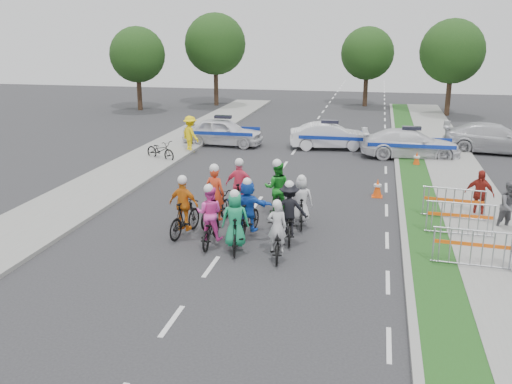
% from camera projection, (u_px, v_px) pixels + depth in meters
% --- Properties ---
extents(ground, '(90.00, 90.00, 0.00)m').
position_uv_depth(ground, '(211.00, 267.00, 15.17)').
color(ground, '#28282B').
rests_on(ground, ground).
extents(curb_right, '(0.20, 60.00, 0.12)m').
position_uv_depth(curb_right, '(402.00, 219.00, 18.83)').
color(curb_right, gray).
rests_on(curb_right, ground).
extents(grass_strip, '(1.20, 60.00, 0.11)m').
position_uv_depth(grass_strip, '(424.00, 220.00, 18.69)').
color(grass_strip, '#224616').
rests_on(grass_strip, ground).
extents(sidewalk_right, '(2.40, 60.00, 0.13)m').
position_uv_depth(sidewalk_right, '(482.00, 224.00, 18.32)').
color(sidewalk_right, gray).
rests_on(sidewalk_right, ground).
extents(sidewalk_left, '(3.00, 60.00, 0.13)m').
position_uv_depth(sidewalk_left, '(81.00, 197.00, 21.17)').
color(sidewalk_left, gray).
rests_on(sidewalk_left, ground).
extents(rider_0, '(0.82, 1.73, 1.70)m').
position_uv_depth(rider_0, '(277.00, 238.00, 15.65)').
color(rider_0, black).
rests_on(rider_0, ground).
extents(rider_1, '(0.85, 1.81, 1.84)m').
position_uv_depth(rider_1, '(236.00, 227.00, 16.08)').
color(rider_1, black).
rests_on(rider_1, ground).
extents(rider_2, '(0.80, 1.85, 1.86)m').
position_uv_depth(rider_2, '(210.00, 222.00, 16.57)').
color(rider_2, black).
rests_on(rider_2, ground).
extents(rider_3, '(1.02, 1.89, 1.93)m').
position_uv_depth(rider_3, '(184.00, 212.00, 17.29)').
color(rider_3, black).
rests_on(rider_3, ground).
extents(rider_4, '(1.11, 1.90, 1.87)m').
position_uv_depth(rider_4, '(289.00, 217.00, 16.92)').
color(rider_4, black).
rests_on(rider_4, ground).
extents(rider_5, '(1.52, 1.81, 1.85)m').
position_uv_depth(rider_5, '(248.00, 211.00, 17.27)').
color(rider_5, black).
rests_on(rider_5, ground).
extents(rider_6, '(1.08, 2.09, 2.03)m').
position_uv_depth(rider_6, '(216.00, 204.00, 18.30)').
color(rider_6, black).
rests_on(rider_6, ground).
extents(rider_7, '(0.79, 1.69, 1.72)m').
position_uv_depth(rider_7, '(301.00, 206.00, 18.11)').
color(rider_7, black).
rests_on(rider_7, ground).
extents(rider_8, '(0.95, 2.07, 2.03)m').
position_uv_depth(rider_8, '(277.00, 196.00, 18.92)').
color(rider_8, black).
rests_on(rider_8, ground).
extents(rider_9, '(0.98, 1.86, 1.95)m').
position_uv_depth(rider_9, '(240.00, 192.00, 19.38)').
color(rider_9, black).
rests_on(rider_9, ground).
extents(police_car_0, '(4.39, 1.99, 1.46)m').
position_uv_depth(police_car_0, '(223.00, 132.00, 30.75)').
color(police_car_0, white).
rests_on(police_car_0, ground).
extents(police_car_1, '(4.29, 2.11, 1.35)m').
position_uv_depth(police_car_1, '(329.00, 136.00, 29.86)').
color(police_car_1, white).
rests_on(police_car_1, ground).
extents(police_car_2, '(4.90, 2.30, 1.38)m').
position_uv_depth(police_car_2, '(410.00, 144.00, 27.82)').
color(police_car_2, white).
rests_on(police_car_2, ground).
extents(civilian_sedan, '(5.28, 2.66, 1.47)m').
position_uv_depth(civilian_sedan, '(495.00, 138.00, 28.89)').
color(civilian_sedan, silver).
rests_on(civilian_sedan, ground).
extents(spectator_1, '(0.95, 0.87, 1.60)m').
position_uv_depth(spectator_1, '(510.00, 206.00, 17.66)').
color(spectator_1, '#535358').
rests_on(spectator_1, ground).
extents(spectator_2, '(1.04, 0.74, 1.64)m').
position_uv_depth(spectator_2, '(479.00, 194.00, 18.91)').
color(spectator_2, maroon).
rests_on(spectator_2, ground).
extents(marshal_hiviz, '(1.38, 1.28, 1.86)m').
position_uv_depth(marshal_hiviz, '(190.00, 134.00, 28.98)').
color(marshal_hiviz, yellow).
rests_on(marshal_hiviz, ground).
extents(barrier_0, '(2.03, 0.65, 1.12)m').
position_uv_depth(barrier_0, '(471.00, 250.00, 14.84)').
color(barrier_0, '#A5A8AD').
rests_on(barrier_0, ground).
extents(barrier_1, '(2.02, 0.59, 1.12)m').
position_uv_depth(barrier_1, '(460.00, 220.00, 17.11)').
color(barrier_1, '#A5A8AD').
rests_on(barrier_1, ground).
extents(barrier_2, '(2.04, 0.72, 1.12)m').
position_uv_depth(barrier_2, '(453.00, 205.00, 18.62)').
color(barrier_2, '#A5A8AD').
rests_on(barrier_2, ground).
extents(cone_0, '(0.40, 0.40, 0.70)m').
position_uv_depth(cone_0, '(377.00, 188.00, 21.38)').
color(cone_0, '#F24C0C').
rests_on(cone_0, ground).
extents(cone_1, '(0.40, 0.40, 0.70)m').
position_uv_depth(cone_1, '(417.00, 159.00, 26.08)').
color(cone_1, '#F24C0C').
rests_on(cone_1, ground).
extents(parked_bike, '(1.94, 1.41, 0.97)m').
position_uv_depth(parked_bike, '(160.00, 150.00, 27.28)').
color(parked_bike, black).
rests_on(parked_bike, ground).
extents(tree_0, '(4.20, 4.20, 6.30)m').
position_uv_depth(tree_0, '(137.00, 55.00, 43.15)').
color(tree_0, '#382619').
rests_on(tree_0, ground).
extents(tree_1, '(4.55, 4.55, 6.82)m').
position_uv_depth(tree_1, '(452.00, 51.00, 40.29)').
color(tree_1, '#382619').
rests_on(tree_1, ground).
extents(tree_3, '(4.90, 4.90, 7.35)m').
position_uv_depth(tree_3, '(215.00, 44.00, 45.70)').
color(tree_3, '#382619').
rests_on(tree_3, ground).
extents(tree_4, '(4.20, 4.20, 6.30)m').
position_uv_depth(tree_4, '(367.00, 53.00, 45.35)').
color(tree_4, '#382619').
rests_on(tree_4, ground).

